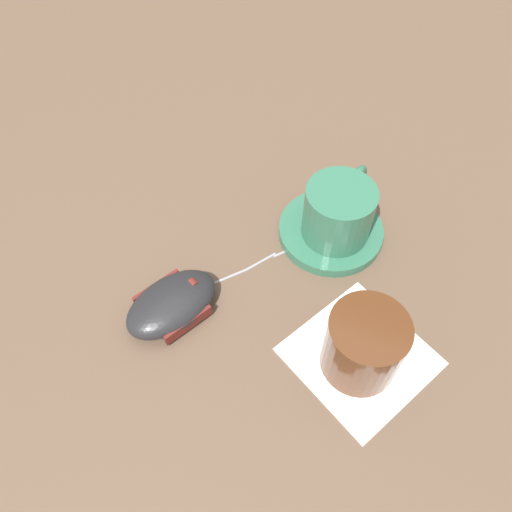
{
  "coord_description": "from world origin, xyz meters",
  "views": [
    {
      "loc": [
        0.08,
        -0.33,
        0.48
      ],
      "look_at": [
        -0.05,
        -0.04,
        0.03
      ],
      "focal_mm": 35.0,
      "sensor_mm": 36.0,
      "label": 1
    }
  ],
  "objects_px": {
    "computer_mouse": "(172,304)",
    "drinking_glass": "(364,345)",
    "saucer": "(331,231)",
    "coffee_cup": "(339,211)"
  },
  "relations": [
    {
      "from": "computer_mouse",
      "to": "drinking_glass",
      "type": "height_order",
      "value": "drinking_glass"
    },
    {
      "from": "computer_mouse",
      "to": "drinking_glass",
      "type": "xyz_separation_m",
      "value": [
        0.2,
        0.03,
        0.02
      ]
    },
    {
      "from": "saucer",
      "to": "drinking_glass",
      "type": "xyz_separation_m",
      "value": [
        0.08,
        -0.15,
        0.03
      ]
    },
    {
      "from": "saucer",
      "to": "coffee_cup",
      "type": "height_order",
      "value": "coffee_cup"
    },
    {
      "from": "coffee_cup",
      "to": "drinking_glass",
      "type": "bearing_deg",
      "value": -62.26
    },
    {
      "from": "saucer",
      "to": "drinking_glass",
      "type": "bearing_deg",
      "value": -60.74
    },
    {
      "from": "saucer",
      "to": "computer_mouse",
      "type": "height_order",
      "value": "computer_mouse"
    },
    {
      "from": "computer_mouse",
      "to": "saucer",
      "type": "bearing_deg",
      "value": 55.13
    },
    {
      "from": "coffee_cup",
      "to": "computer_mouse",
      "type": "xyz_separation_m",
      "value": [
        -0.13,
        -0.17,
        -0.03
      ]
    },
    {
      "from": "saucer",
      "to": "computer_mouse",
      "type": "distance_m",
      "value": 0.21
    }
  ]
}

